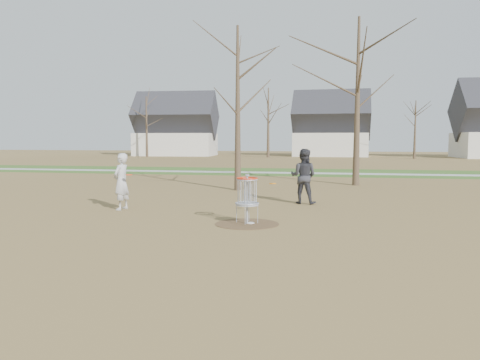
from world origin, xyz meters
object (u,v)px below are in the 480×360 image
object	(u,v)px
player_standing	(121,182)
disc_grounded	(250,223)
disc_golf_basket	(247,192)
player_throwing	(303,176)

from	to	relation	value
player_standing	disc_grounded	size ratio (longest dim) A/B	8.64
disc_grounded	disc_golf_basket	bearing A→B (deg)	-133.57
disc_grounded	disc_golf_basket	xyz separation A→B (m)	(-0.08, -0.09, 0.89)
disc_golf_basket	player_standing	bearing A→B (deg)	158.61
player_standing	player_throwing	distance (m)	6.49
player_standing	player_throwing	size ratio (longest dim) A/B	0.94
player_standing	disc_golf_basket	size ratio (longest dim) A/B	1.41
player_throwing	disc_grounded	distance (m)	4.69
player_throwing	disc_grounded	bearing A→B (deg)	85.21
player_throwing	disc_golf_basket	distance (m)	4.70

